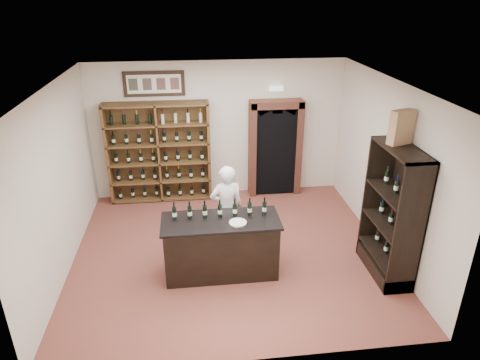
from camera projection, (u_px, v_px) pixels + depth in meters
name	position (u px, v px, depth m)	size (l,w,h in m)	color
floor	(230.00, 251.00, 7.73)	(5.50, 5.50, 0.00)	brown
ceiling	(228.00, 85.00, 6.50)	(5.50, 5.50, 0.00)	white
wall_back	(218.00, 130.00, 9.38)	(5.50, 0.04, 3.00)	silver
wall_left	(58.00, 184.00, 6.82)	(0.04, 5.00, 3.00)	silver
wall_right	(387.00, 168.00, 7.42)	(0.04, 5.00, 3.00)	silver
wine_shelf	(159.00, 152.00, 9.25)	(2.20, 0.38, 2.20)	brown
framed_picture	(154.00, 84.00, 8.78)	(1.25, 0.04, 0.52)	black
arched_doorway	(275.00, 146.00, 9.51)	(1.17, 0.35, 2.17)	black
emergency_light	(276.00, 88.00, 9.07)	(0.30, 0.10, 0.10)	white
tasting_counter	(221.00, 247.00, 6.97)	(1.88, 0.78, 1.00)	black
counter_bottle_0	(174.00, 213.00, 6.74)	(0.07, 0.07, 0.30)	black
counter_bottle_1	(190.00, 212.00, 6.76)	(0.07, 0.07, 0.30)	black
counter_bottle_2	(205.00, 211.00, 6.79)	(0.07, 0.07, 0.30)	black
counter_bottle_3	(220.00, 211.00, 6.82)	(0.07, 0.07, 0.30)	black
counter_bottle_4	(235.00, 210.00, 6.84)	(0.07, 0.07, 0.30)	black
counter_bottle_5	(250.00, 209.00, 6.87)	(0.07, 0.07, 0.30)	black
counter_bottle_6	(264.00, 208.00, 6.90)	(0.07, 0.07, 0.30)	black
side_cabinet	(391.00, 232.00, 6.89)	(0.48, 1.20, 2.20)	black
shopkeeper	(227.00, 208.00, 7.52)	(0.59, 0.39, 1.62)	white
plate	(238.00, 223.00, 6.66)	(0.28, 0.28, 0.02)	white
wine_crate	(401.00, 127.00, 6.35)	(0.37, 0.15, 0.52)	tan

